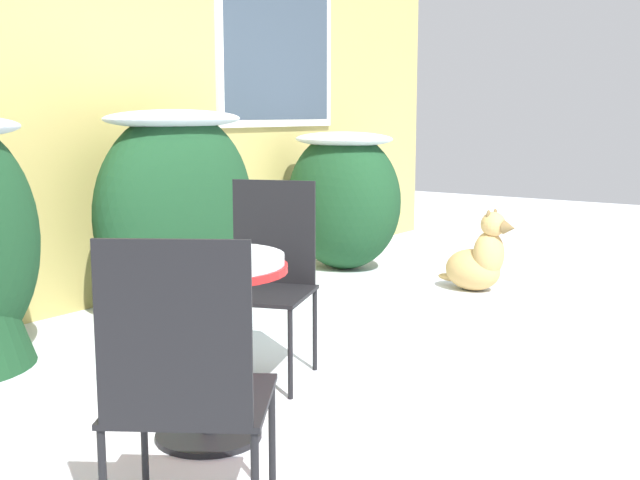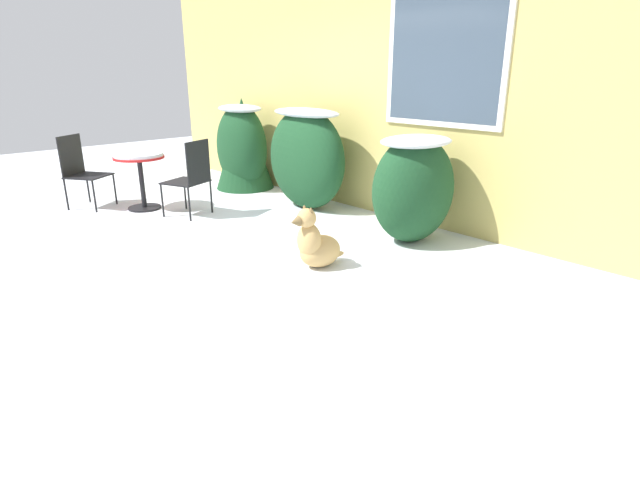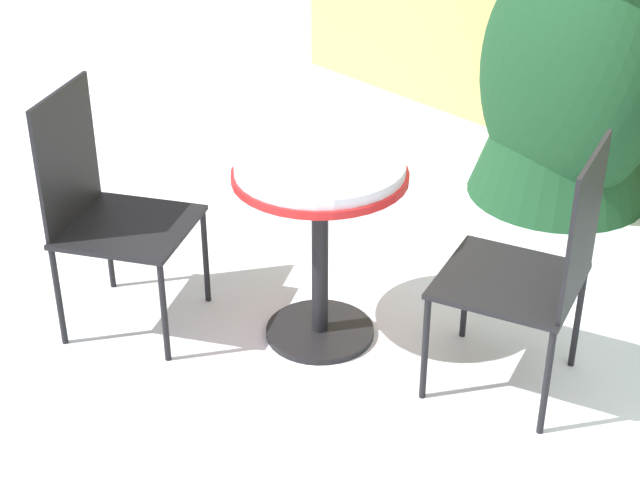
{
  "view_description": "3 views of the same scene",
  "coord_description": "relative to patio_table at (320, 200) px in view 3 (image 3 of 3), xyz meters",
  "views": [
    {
      "loc": [
        -3.8,
        -2.12,
        1.29
      ],
      "look_at": [
        0.0,
        0.6,
        0.55
      ],
      "focal_mm": 45.0,
      "sensor_mm": 36.0,
      "label": 1
    },
    {
      "loc": [
        4.79,
        -2.7,
        1.78
      ],
      "look_at": [
        1.56,
        0.33,
        0.26
      ],
      "focal_mm": 28.0,
      "sensor_mm": 36.0,
      "label": 2
    },
    {
      "loc": [
        0.79,
        -2.13,
        2.21
      ],
      "look_at": [
        -1.57,
        0.03,
        0.42
      ],
      "focal_mm": 55.0,
      "sensor_mm": 36.0,
      "label": 3
    }
  ],
  "objects": [
    {
      "name": "evergreen_bush",
      "position": [
        -0.12,
        1.73,
        0.09
      ],
      "size": [
        0.9,
        0.9,
        1.38
      ],
      "color": "#194223",
      "rests_on": "ground_plane"
    },
    {
      "name": "patio_chair_near_table",
      "position": [
        0.75,
        0.31,
        -0.08
      ],
      "size": [
        0.6,
        0.6,
        0.96
      ],
      "rotation": [
        0.0,
        0.0,
        -1.2
      ],
      "color": "black",
      "rests_on": "ground_plane"
    },
    {
      "name": "patio_chair_far_side",
      "position": [
        -0.64,
        -0.53,
        -0.08
      ],
      "size": [
        0.65,
        0.65,
        0.96
      ],
      "rotation": [
        0.0,
        0.0,
        2.14
      ],
      "color": "black",
      "rests_on": "ground_plane"
    },
    {
      "name": "patio_table",
      "position": [
        0.0,
        0.0,
        0.0
      ],
      "size": [
        0.65,
        0.65,
        0.75
      ],
      "color": "black",
      "rests_on": "ground_plane"
    },
    {
      "name": "shrub_left",
      "position": [
        -0.08,
        1.67,
        0.09
      ],
      "size": [
        0.94,
        0.66,
        1.28
      ],
      "color": "#194223",
      "rests_on": "ground_plane"
    }
  ]
}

